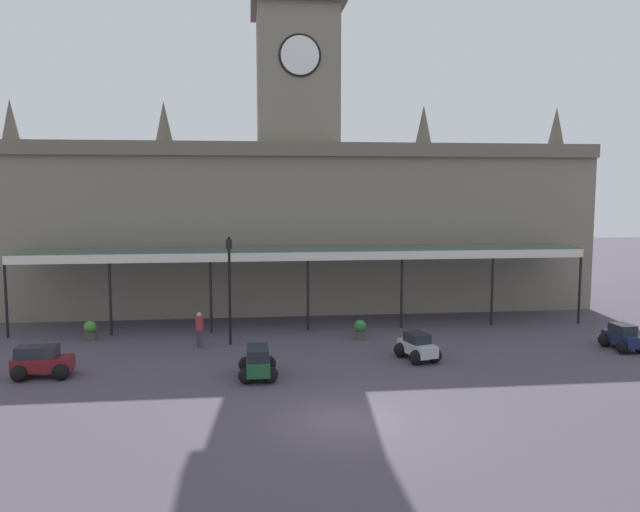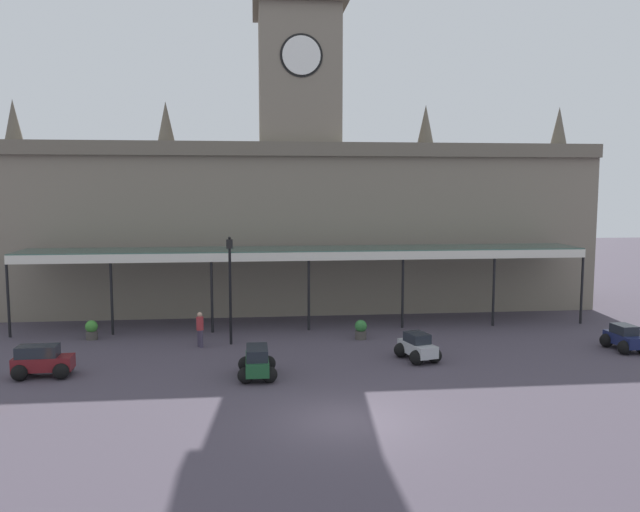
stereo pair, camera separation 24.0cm
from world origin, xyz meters
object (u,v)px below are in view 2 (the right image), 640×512
car_silver_sedan (417,349)px  planter_forecourt_centre (361,329)px  car_navy_sedan (624,340)px  pedestrian_crossing_forecourt (200,328)px  victorian_lamppost (230,278)px  car_maroon_estate (42,363)px  planter_near_kerb (92,330)px  car_green_estate (257,364)px

car_silver_sedan → planter_forecourt_centre: car_silver_sedan is taller
car_navy_sedan → car_silver_sedan: bearing=-176.6°
pedestrian_crossing_forecourt → victorian_lamppost: 2.73m
car_maroon_estate → planter_forecourt_centre: car_maroon_estate is taller
car_maroon_estate → victorian_lamppost: bearing=31.7°
planter_near_kerb → planter_forecourt_centre: bearing=-5.7°
car_maroon_estate → planter_forecourt_centre: 14.48m
car_silver_sedan → pedestrian_crossing_forecourt: 10.16m
car_silver_sedan → planter_near_kerb: 16.00m
car_silver_sedan → pedestrian_crossing_forecourt: size_ratio=1.32×
pedestrian_crossing_forecourt → planter_near_kerb: bearing=159.2°
pedestrian_crossing_forecourt → victorian_lamppost: victorian_lamppost is taller
planter_near_kerb → car_green_estate: bearing=-41.5°
victorian_lamppost → car_navy_sedan: bearing=-9.6°
planter_forecourt_centre → car_maroon_estate: bearing=-160.4°
car_green_estate → planter_forecourt_centre: (5.16, 5.85, -0.07)m
car_green_estate → victorian_lamppost: size_ratio=0.44×
car_navy_sedan → planter_near_kerb: bearing=169.2°
planter_near_kerb → planter_forecourt_centre: size_ratio=1.00×
planter_forecourt_centre → victorian_lamppost: bearing=-176.8°
pedestrian_crossing_forecourt → car_silver_sedan: bearing=-18.8°
car_navy_sedan → victorian_lamppost: bearing=170.4°
car_maroon_estate → car_silver_sedan: (15.45, 0.82, -0.06)m
car_maroon_estate → car_green_estate: bearing=-6.8°
planter_near_kerb → pedestrian_crossing_forecourt: bearing=-20.8°
victorian_lamppost → car_silver_sedan: bearing=-24.2°
car_maroon_estate → pedestrian_crossing_forecourt: 7.15m
car_maroon_estate → pedestrian_crossing_forecourt: pedestrian_crossing_forecourt is taller
pedestrian_crossing_forecourt → planter_forecourt_centre: (7.80, 0.75, -0.42)m
car_navy_sedan → planter_forecourt_centre: 12.23m
car_navy_sedan → planter_near_kerb: car_navy_sedan is taller
pedestrian_crossing_forecourt → car_green_estate: bearing=-62.7°
victorian_lamppost → planter_forecourt_centre: bearing=3.2°
planter_near_kerb → car_silver_sedan: bearing=-19.5°
car_maroon_estate → planter_near_kerb: 6.19m
car_silver_sedan → planter_forecourt_centre: (-1.81, 4.02, -0.01)m
victorian_lamppost → planter_forecourt_centre: 6.94m
car_navy_sedan → pedestrian_crossing_forecourt: size_ratio=1.25×
planter_near_kerb → car_navy_sedan: bearing=-10.8°
car_navy_sedan → car_maroon_estate: bearing=-176.8°
car_green_estate → pedestrian_crossing_forecourt: (-2.64, 5.11, 0.34)m
car_silver_sedan → car_green_estate: car_green_estate is taller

